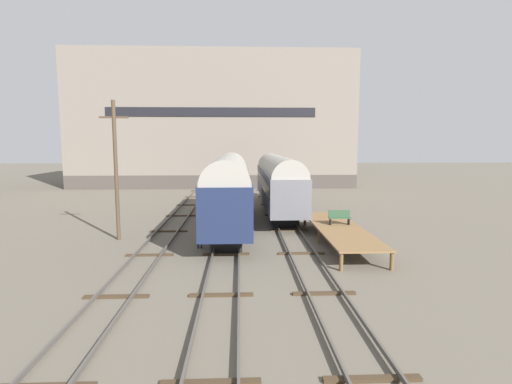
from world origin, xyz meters
name	(u,v)px	position (x,y,z in m)	size (l,w,h in m)	color
ground_plane	(228,242)	(0.00, 0.00, 0.00)	(200.00, 200.00, 0.00)	#60594C
track_left	(160,240)	(-4.22, 0.00, 0.14)	(2.60, 60.00, 0.26)	#4C4742
track_middle	(228,240)	(0.00, 0.00, 0.14)	(2.60, 60.00, 0.26)	#4C4742
track_right	(294,239)	(4.22, 0.00, 0.14)	(2.60, 60.00, 0.26)	#4C4742
train_car_navy	(229,186)	(0.00, 4.47, 3.04)	(2.99, 17.88, 5.33)	black
train_car_grey	(278,180)	(4.22, 11.14, 2.91)	(2.85, 18.84, 5.08)	black
station_platform	(339,229)	(6.93, -0.61, 0.91)	(2.80, 11.07, 0.99)	brown
bench	(339,217)	(7.16, 0.34, 1.48)	(1.40, 0.40, 0.91)	#2D4C33
person_worker	(199,231)	(-1.62, -1.49, 1.05)	(0.32, 0.32, 1.74)	#282833
utility_pole	(116,169)	(-7.04, 0.87, 4.58)	(1.80, 0.24, 8.84)	#473828
warehouse_building	(215,122)	(-2.93, 36.13, 9.34)	(39.57, 13.83, 18.69)	#46403A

